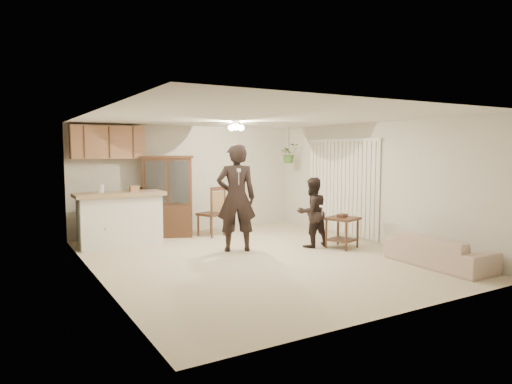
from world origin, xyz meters
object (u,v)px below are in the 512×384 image
child (312,213)px  chair_hutch_right (211,222)px  chair_bar (107,234)px  china_hutch (168,197)px  sofa (439,244)px  chair_hutch_left (143,224)px  adult (236,204)px  side_table (342,232)px

child → chair_hutch_right: child is taller
chair_bar → chair_hutch_right: (2.30, 0.03, 0.06)m
china_hutch → chair_bar: china_hutch is taller
chair_hutch_right → child: bearing=99.2°
sofa → chair_hutch_left: (-3.57, 4.85, -0.05)m
child → china_hutch: china_hutch is taller
sofa → chair_hutch_left: bearing=37.7°
chair_hutch_left → chair_hutch_right: chair_hutch_right is taller
chair_hutch_left → chair_hutch_right: 1.50m
adult → chair_hutch_right: 1.76m
child → chair_hutch_left: size_ratio=1.22×
sofa → chair_hutch_right: chair_hutch_right is taller
adult → chair_bar: adult is taller
china_hutch → adult: bearing=-49.1°
side_table → chair_bar: size_ratio=0.76×
child → sofa: bearing=112.4°
china_hutch → chair_hutch_right: size_ratio=1.61×
side_table → chair_bar: bearing=148.6°
sofa → child: 2.48m
adult → chair_bar: (-2.08, 1.61, -0.64)m
sofa → child: bearing=23.0°
child → side_table: child is taller
chair_hutch_right → chair_bar: bearing=-20.9°
sofa → china_hutch: size_ratio=1.04×
sofa → chair_hutch_left: chair_hutch_left is taller
chair_bar → chair_hutch_right: 2.30m
sofa → chair_bar: (-4.46, 4.34, -0.10)m
china_hutch → chair_hutch_right: (0.86, -0.41, -0.58)m
sofa → china_hutch: china_hutch is taller
sofa → child: child is taller
china_hutch → side_table: bearing=-24.7°
side_table → chair_hutch_left: size_ratio=0.64×
chair_bar → adult: bearing=-65.3°
china_hutch → side_table: 3.90m
sofa → adult: size_ratio=1.04×
adult → china_hutch: china_hutch is taller
chair_bar → sofa: bearing=-71.8°
chair_hutch_left → china_hutch: bearing=27.9°
chair_bar → child: bearing=-57.6°
chair_hutch_right → side_table: bearing=102.9°
sofa → china_hutch: 5.67m
adult → side_table: size_ratio=2.55×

